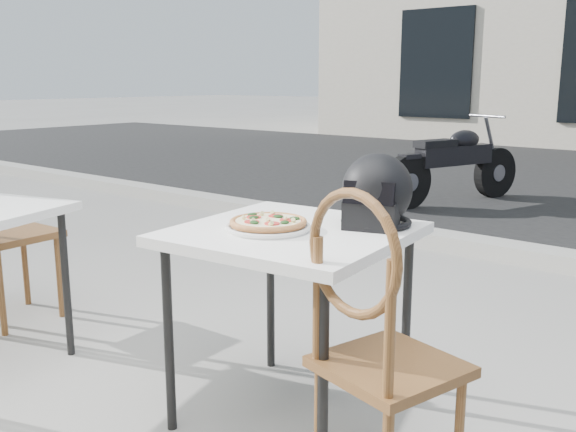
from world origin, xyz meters
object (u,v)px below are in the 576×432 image
Objects in this scene: pizza at (268,222)px; cafe_chair_main at (374,333)px; plate at (268,228)px; motorcycle at (454,165)px; cafe_table_main at (292,247)px; helmet at (376,194)px.

cafe_chair_main is at bearing -17.67° from pizza.
pizza is at bearing -2.84° from cafe_chair_main.
motorcycle is (-1.38, 4.56, -0.35)m from plate.
plate is (-0.05, -0.07, 0.08)m from cafe_table_main.
cafe_table_main is at bearing 53.43° from plate.
motorcycle is at bearing 106.83° from plate.
cafe_chair_main reaches higher than plate.
pizza is 1.07× the size of helmet.
plate is at bearing -84.70° from pizza.
cafe_table_main is 2.43× the size of plate.
plate is 0.62m from cafe_chair_main.
cafe_table_main is 2.53× the size of helmet.
helmet is 0.19× the size of motorcycle.
cafe_table_main is 0.57m from cafe_chair_main.
motorcycle reaches higher than plate.
cafe_chair_main is (0.55, -0.18, -0.20)m from plate.
helmet is at bearing -49.60° from motorcycle.
plate is 0.97× the size of pizza.
cafe_table_main is at bearing 53.33° from pizza.
helmet is (0.26, 0.30, 0.09)m from pizza.
cafe_chair_main is at bearing -75.69° from helmet.
motorcycle reaches higher than pizza.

